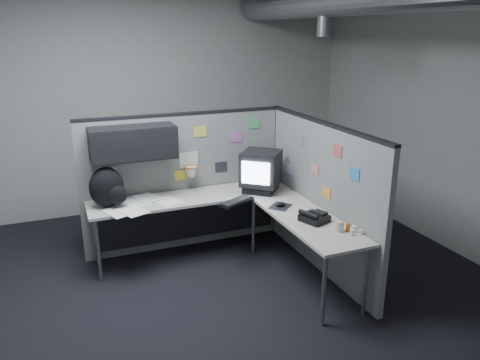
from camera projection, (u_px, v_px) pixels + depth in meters
name	position (u px, v px, depth m)	size (l,w,h in m)	color
room	(288.00, 79.00, 4.23)	(5.62, 5.62, 3.22)	black
partition_back	(172.00, 169.00, 5.36)	(2.44, 0.42, 1.63)	slate
partition_right	(320.00, 196.00, 5.00)	(0.07, 2.23, 1.63)	slate
desk	(221.00, 211.00, 5.15)	(2.31, 2.11, 0.73)	#B8B3A6
monitor	(261.00, 171.00, 5.39)	(0.58, 0.58, 0.47)	black
keyboard	(236.00, 202.00, 5.06)	(0.45, 0.33, 0.04)	black
mouse	(280.00, 205.00, 4.95)	(0.30, 0.30, 0.05)	black
phone	(314.00, 217.00, 4.56)	(0.29, 0.31, 0.11)	black
bottles	(353.00, 230.00, 4.30)	(0.13, 0.15, 0.08)	silver
cup	(340.00, 226.00, 4.33)	(0.07, 0.07, 0.10)	#B9B5A3
papers	(141.00, 205.00, 4.99)	(0.88, 0.75, 0.02)	white
backpack	(108.00, 188.00, 4.88)	(0.43, 0.38, 0.44)	black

